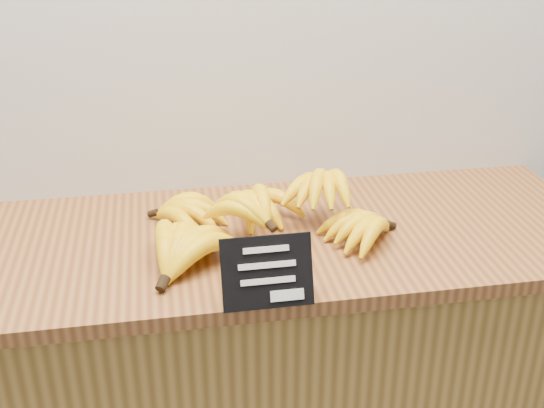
{
  "coord_description": "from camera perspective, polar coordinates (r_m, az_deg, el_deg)",
  "views": [
    {
      "loc": [
        -0.07,
        1.51,
        1.6
      ],
      "look_at": [
        0.14,
        2.7,
        1.02
      ],
      "focal_mm": 45.0,
      "sensor_mm": 36.0,
      "label": 1
    }
  ],
  "objects": [
    {
      "name": "counter_top",
      "position": [
        1.43,
        -0.34,
        -2.93
      ],
      "size": [
        1.42,
        0.54,
        0.03
      ],
      "primitive_type": "cube",
      "color": "brown",
      "rests_on": "counter"
    },
    {
      "name": "chalkboard_sign",
      "position": [
        1.17,
        -0.4,
        -5.74
      ],
      "size": [
        0.16,
        0.05,
        0.12
      ],
      "primitive_type": "cube",
      "rotation": [
        -0.36,
        0.0,
        0.0
      ],
      "color": "black",
      "rests_on": "counter_top"
    },
    {
      "name": "banana_pile",
      "position": [
        1.38,
        -1.72,
        -1.19
      ],
      "size": [
        0.58,
        0.36,
        0.12
      ],
      "color": "yellow",
      "rests_on": "counter_top"
    }
  ]
}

